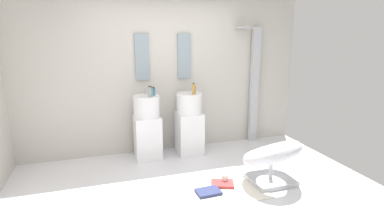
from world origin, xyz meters
name	(u,v)px	position (x,y,z in m)	size (l,w,h in m)	color
ground_plane	(194,195)	(0.00, 0.00, -0.02)	(4.80, 3.60, 0.04)	silver
rear_partition	(163,73)	(0.00, 1.65, 1.30)	(4.80, 0.10, 2.60)	beige
pedestal_sink_left	(147,127)	(-0.35, 1.31, 0.51)	(0.41, 0.41, 1.11)	white
pedestal_sink_right	(189,123)	(0.35, 1.31, 0.51)	(0.41, 0.41, 1.11)	white
vanity_mirror_left	(142,57)	(-0.35, 1.58, 1.57)	(0.22, 0.03, 0.73)	#8C9EA8
vanity_mirror_right	(184,56)	(0.35, 1.58, 1.57)	(0.22, 0.03, 0.73)	#8C9EA8
shower_column	(254,83)	(1.62, 1.53, 1.08)	(0.49, 0.24, 2.05)	#B7BABF
lounge_chair	(272,157)	(1.07, -0.02, 0.35)	(1.04, 1.04, 0.65)	#B7BABF
area_rug	(222,188)	(0.38, 0.01, 0.01)	(1.00, 0.83, 0.01)	white
magazine_navy	(208,192)	(0.16, -0.07, 0.03)	(0.29, 0.21, 0.04)	navy
magazine_red	(222,184)	(0.41, 0.07, 0.03)	(0.29, 0.21, 0.03)	#B73838
coffee_mug	(225,179)	(0.47, 0.13, 0.06)	(0.08, 0.08, 0.11)	white
soap_bottle_grey	(149,92)	(-0.31, 1.19, 1.09)	(0.05, 0.05, 0.17)	#99999E
soap_bottle_black	(194,90)	(0.39, 1.21, 1.08)	(0.05, 0.05, 0.15)	black
soap_bottle_green	(151,92)	(-0.29, 1.21, 1.08)	(0.05, 0.05, 0.16)	#59996B
soap_bottle_amber	(194,89)	(0.37, 1.17, 1.09)	(0.05, 0.05, 0.18)	#C68C38
soap_bottle_blue	(153,91)	(-0.23, 1.31, 1.07)	(0.06, 0.06, 0.13)	#4C72B7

